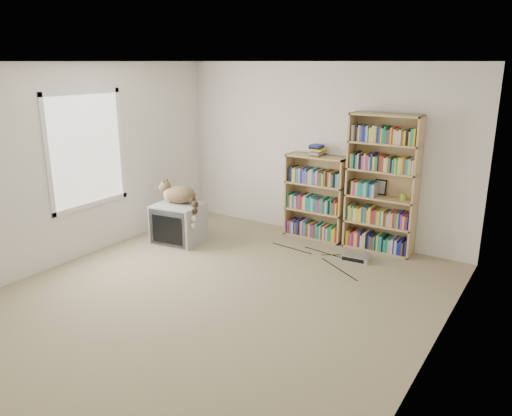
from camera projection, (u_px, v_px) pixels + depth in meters
The scene contains 16 objects.
floor at pixel (218, 297), 5.51m from camera, with size 4.50×5.00×0.01m, color tan.
wall_back at pixel (321, 152), 7.17m from camera, with size 4.50×0.02×2.50m, color silver.
wall_left at pixel (74, 164), 6.33m from camera, with size 0.02×5.00×2.50m, color silver.
wall_right at pixel (440, 224), 3.99m from camera, with size 0.02×5.00×2.50m, color silver.
ceiling at pixel (213, 61), 4.80m from camera, with size 4.50×5.00×0.02m, color white.
window at pixel (87, 150), 6.44m from camera, with size 0.02×1.22×1.52m, color white.
crt_tv at pixel (179, 223), 7.13m from camera, with size 0.71×0.66×0.56m.
cat at pixel (182, 198), 7.03m from camera, with size 0.75×0.49×0.55m.
bookcase_tall at pixel (382, 188), 6.65m from camera, with size 0.93×0.30×1.86m.
bookcase_short at pixel (316, 201), 7.25m from camera, with size 0.88×0.30×1.22m.
book_stack at pixel (317, 150), 7.04m from camera, with size 0.18×0.24×0.15m, color #B31726.
green_mug at pixel (404, 197), 6.50m from camera, with size 0.08×0.08×0.09m, color olive.
framed_print at pixel (381, 187), 6.75m from camera, with size 0.16×0.01×0.21m, color black.
dvd_player at pixel (357, 257), 6.52m from camera, with size 0.34×0.25×0.08m, color silver.
wall_outlet at pixel (159, 207), 7.76m from camera, with size 0.01×0.08×0.13m, color silver.
floor_cables at pixel (312, 255), 6.68m from camera, with size 1.20×0.70×0.01m, color black, non-canonical shape.
Camera 1 is at (3.06, -3.98, 2.50)m, focal length 35.00 mm.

